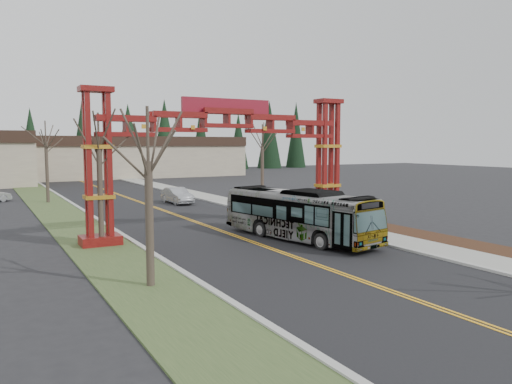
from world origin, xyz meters
TOP-DOWN VIEW (x-y plane):
  - ground at (0.00, 0.00)m, footprint 200.00×200.00m
  - road at (0.00, 25.00)m, footprint 12.00×110.00m
  - lane_line_left at (-0.12, 25.00)m, footprint 0.12×100.00m
  - lane_line_right at (0.12, 25.00)m, footprint 0.12×100.00m
  - curb_right at (6.15, 25.00)m, footprint 0.30×110.00m
  - sidewalk_right at (7.60, 25.00)m, footprint 2.60×110.00m
  - landscape_strip at (10.20, 10.00)m, footprint 2.60×50.00m
  - grass_median at (-8.00, 25.00)m, footprint 4.00×110.00m
  - curb_left at (-6.15, 25.00)m, footprint 0.30×110.00m
  - gateway_arch at (0.00, 18.00)m, footprint 18.20×1.60m
  - retail_building_east at (10.00, 79.95)m, footprint 38.00×20.30m
  - conifer_treeline at (0.25, 92.00)m, footprint 116.10×5.60m
  - transit_bus at (2.80, 14.00)m, footprint 4.63×11.28m
  - silver_sedan at (2.85, 34.92)m, footprint 1.86×4.78m
  - bare_tree_median_near at (-8.00, 8.63)m, footprint 3.28×3.28m
  - bare_tree_median_mid at (-8.00, 17.64)m, footprint 2.99×2.99m
  - bare_tree_median_far at (-8.00, 41.58)m, footprint 3.18×3.18m
  - bare_tree_right_far at (10.00, 30.85)m, footprint 3.17×3.17m
  - street_sign at (9.11, 14.84)m, footprint 0.48×0.20m
  - barrel_south at (8.93, 15.53)m, footprint 0.54×0.54m
  - barrel_mid at (9.07, 19.09)m, footprint 0.52×0.52m
  - barrel_north at (9.88, 23.09)m, footprint 0.49×0.49m

SIDE VIEW (x-z plane):
  - ground at x=0.00m, z-range 0.00..0.00m
  - road at x=0.00m, z-range 0.00..0.02m
  - lane_line_left at x=-0.12m, z-range 0.02..0.03m
  - lane_line_right at x=0.12m, z-range 0.02..0.03m
  - grass_median at x=-8.00m, z-range 0.00..0.08m
  - landscape_strip at x=10.20m, z-range 0.00..0.12m
  - curb_right at x=6.15m, z-range 0.00..0.15m
  - curb_left at x=-6.15m, z-range 0.00..0.15m
  - sidewalk_right at x=7.60m, z-range 0.01..0.15m
  - barrel_north at x=9.88m, z-range 0.00..0.90m
  - barrel_mid at x=9.07m, z-range 0.00..0.96m
  - barrel_south at x=8.93m, z-range 0.00..0.99m
  - silver_sedan at x=2.85m, z-range 0.00..1.55m
  - transit_bus at x=2.80m, z-range 0.00..3.06m
  - street_sign at x=9.11m, z-range 0.47..2.63m
  - retail_building_east at x=10.00m, z-range 0.01..7.01m
  - bare_tree_median_near at x=-8.00m, z-range 1.42..8.65m
  - bare_tree_median_mid at x=-8.00m, z-range 1.72..9.18m
  - bare_tree_right_far at x=10.00m, z-range 1.69..9.32m
  - bare_tree_median_far at x=-8.00m, z-range 1.86..9.85m
  - gateway_arch at x=0.00m, z-range 1.53..10.43m
  - conifer_treeline at x=0.25m, z-range -0.01..12.99m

